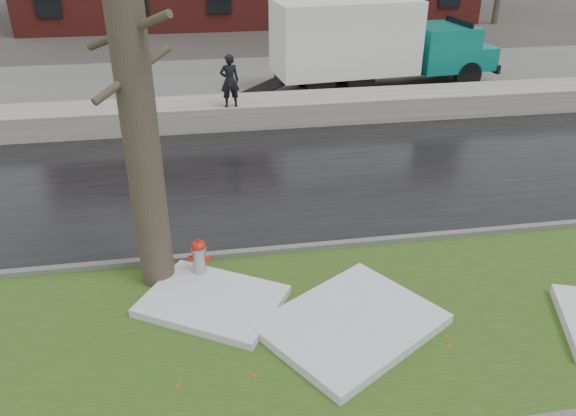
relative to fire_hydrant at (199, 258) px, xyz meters
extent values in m
plane|color=#47423D|center=(1.94, -0.36, -0.47)|extent=(120.00, 120.00, 0.00)
cube|color=#2A4A18|center=(1.94, -1.61, -0.45)|extent=(60.00, 4.50, 0.04)
cube|color=black|center=(1.94, 4.14, -0.45)|extent=(60.00, 7.00, 0.03)
cube|color=slate|center=(1.94, 12.64, -0.45)|extent=(60.00, 9.00, 0.03)
cube|color=slate|center=(1.94, 0.64, -0.40)|extent=(60.00, 0.15, 0.14)
cube|color=#B0ABA0|center=(1.94, 8.34, -0.09)|extent=(60.00, 1.60, 0.75)
cylinder|color=#A4A8AB|center=(0.00, -0.01, -0.08)|extent=(0.27, 0.27, 0.69)
ellipsoid|color=red|center=(0.00, -0.01, 0.26)|extent=(0.31, 0.31, 0.16)
cylinder|color=red|center=(0.00, -0.01, 0.35)|extent=(0.06, 0.06, 0.05)
cylinder|color=red|center=(-0.14, 0.02, -0.01)|extent=(0.12, 0.13, 0.11)
cylinder|color=red|center=(0.14, -0.03, -0.01)|extent=(0.12, 0.13, 0.11)
cylinder|color=#A4A8AB|center=(0.03, 0.14, -0.01)|extent=(0.15, 0.12, 0.14)
cylinder|color=brown|center=(-0.74, 0.10, 3.17)|extent=(0.75, 0.75, 7.19)
cylinder|color=brown|center=(-0.74, 0.10, 3.88)|extent=(1.40, 1.29, 0.75)
cylinder|color=brown|center=(-0.74, 0.10, 3.27)|extent=(1.18, 1.10, 0.64)
cube|color=black|center=(6.73, 11.46, 0.13)|extent=(7.48, 1.71, 0.20)
cube|color=white|center=(5.53, 11.33, 1.48)|extent=(5.22, 2.83, 2.50)
cube|color=#0D7B72|center=(9.36, 11.74, 0.92)|extent=(2.36, 2.44, 1.58)
cube|color=#0D7B72|center=(10.70, 11.88, 0.55)|extent=(1.32, 2.15, 0.83)
cube|color=black|center=(10.01, 11.81, 1.48)|extent=(0.27, 1.85, 0.83)
cube|color=black|center=(2.49, 11.01, -0.17)|extent=(1.70, 1.27, 0.62)
cylinder|color=black|center=(10.16, 10.84, 0.04)|extent=(1.04, 0.38, 1.02)
cylinder|color=black|center=(9.95, 12.78, 0.04)|extent=(1.04, 0.38, 1.02)
cylinder|color=black|center=(5.91, 10.39, 0.04)|extent=(1.04, 0.38, 1.02)
cylinder|color=black|center=(5.71, 12.33, 0.04)|extent=(1.04, 0.38, 1.02)
cylinder|color=black|center=(4.44, 10.24, 0.04)|extent=(1.04, 0.38, 1.02)
cylinder|color=black|center=(4.23, 12.17, 0.04)|extent=(1.04, 0.38, 1.02)
imported|color=black|center=(1.15, 7.74, 1.06)|extent=(0.61, 0.44, 1.55)
cube|color=silver|center=(2.31, -1.77, -0.35)|extent=(3.27, 3.08, 0.16)
cube|color=silver|center=(0.17, -0.81, -0.36)|extent=(2.71, 2.51, 0.14)
camera|label=1|loc=(0.17, -8.48, 5.40)|focal=35.00mm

